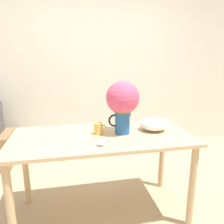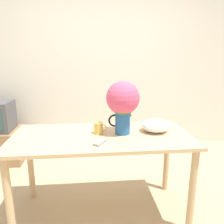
% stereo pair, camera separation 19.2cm
% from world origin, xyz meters
% --- Properties ---
extents(ground_plane, '(12.00, 12.00, 0.00)m').
position_xyz_m(ground_plane, '(0.00, 0.00, 0.00)').
color(ground_plane, tan).
extents(wall_back, '(8.00, 0.05, 2.60)m').
position_xyz_m(wall_back, '(0.00, 1.77, 1.30)').
color(wall_back, silver).
rests_on(wall_back, ground_plane).
extents(table, '(1.59, 0.74, 0.80)m').
position_xyz_m(table, '(-0.15, 0.10, 0.69)').
color(table, tan).
rests_on(table, ground_plane).
extents(flower_vase, '(0.29, 0.29, 0.48)m').
position_xyz_m(flower_vase, '(0.04, 0.12, 1.09)').
color(flower_vase, '#235B9E').
rests_on(flower_vase, table).
extents(coffee_mug, '(0.12, 0.08, 0.10)m').
position_xyz_m(coffee_mug, '(-0.17, 0.14, 0.85)').
color(coffee_mug, gold).
rests_on(coffee_mug, table).
extents(white_bowl, '(0.26, 0.26, 0.12)m').
position_xyz_m(white_bowl, '(0.36, 0.15, 0.86)').
color(white_bowl, white).
rests_on(white_bowl, table).
extents(remote_control, '(0.12, 0.15, 0.02)m').
position_xyz_m(remote_control, '(-0.17, -0.09, 0.81)').
color(remote_control, '#999999').
rests_on(remote_control, table).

